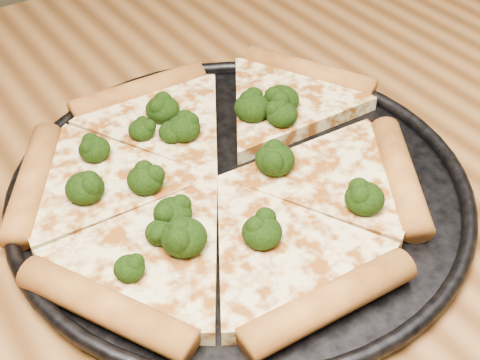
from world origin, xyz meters
TOP-DOWN VIEW (x-y plane):
  - dining_table at (0.00, 0.00)m, footprint 1.20×0.90m
  - pizza_pan at (0.11, -0.01)m, footprint 0.40×0.40m
  - pizza at (0.10, 0.00)m, footprint 0.40×0.35m
  - broccoli_florets at (0.09, 0.01)m, footprint 0.25×0.23m

SIDE VIEW (x-z plane):
  - dining_table at x=0.00m, z-range 0.28..1.03m
  - pizza_pan at x=0.11m, z-range 0.75..0.77m
  - pizza at x=0.10m, z-range 0.75..0.78m
  - broccoli_florets at x=0.09m, z-range 0.77..0.79m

